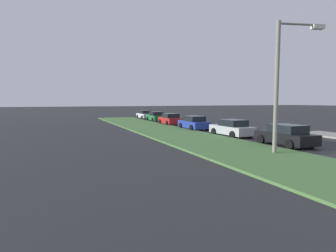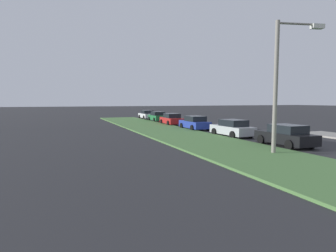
# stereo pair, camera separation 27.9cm
# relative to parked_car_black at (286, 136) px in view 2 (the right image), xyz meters

# --- Properties ---
(grass_median) EXTENTS (60.00, 6.00, 0.12)m
(grass_median) POSITION_rel_parked_car_black_xyz_m (5.19, 4.32, -0.66)
(grass_median) COLOR #517F42
(grass_median) RESTS_ON ground
(parked_car_black) EXTENTS (4.34, 2.10, 1.47)m
(parked_car_black) POSITION_rel_parked_car_black_xyz_m (0.00, 0.00, 0.00)
(parked_car_black) COLOR black
(parked_car_black) RESTS_ON ground
(parked_car_silver) EXTENTS (4.35, 2.12, 1.47)m
(parked_car_silver) POSITION_rel_parked_car_black_xyz_m (5.69, 0.39, 0.00)
(parked_car_silver) COLOR #B2B5BA
(parked_car_silver) RESTS_ON ground
(parked_car_blue) EXTENTS (4.33, 2.07, 1.47)m
(parked_car_blue) POSITION_rel_parked_car_black_xyz_m (12.12, 0.72, 0.00)
(parked_car_blue) COLOR #23389E
(parked_car_blue) RESTS_ON ground
(parked_car_red) EXTENTS (4.37, 2.15, 1.47)m
(parked_car_red) POSITION_rel_parked_car_black_xyz_m (18.64, 0.70, 0.00)
(parked_car_red) COLOR red
(parked_car_red) RESTS_ON ground
(parked_car_green) EXTENTS (4.37, 2.15, 1.47)m
(parked_car_green) POSITION_rel_parked_car_black_xyz_m (25.15, 0.27, 0.00)
(parked_car_green) COLOR #1E6B38
(parked_car_green) RESTS_ON ground
(parked_car_white) EXTENTS (4.30, 2.02, 1.47)m
(parked_car_white) POSITION_rel_parked_car_black_xyz_m (31.21, 0.07, 0.00)
(parked_car_white) COLOR silver
(parked_car_white) RESTS_ON ground
(streetlight) EXTENTS (0.93, 2.84, 7.50)m
(streetlight) POSITION_rel_parked_car_black_xyz_m (-2.19, 2.61, 3.67)
(streetlight) COLOR gray
(streetlight) RESTS_ON ground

